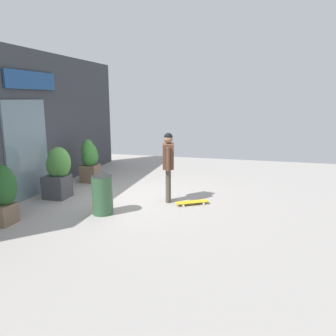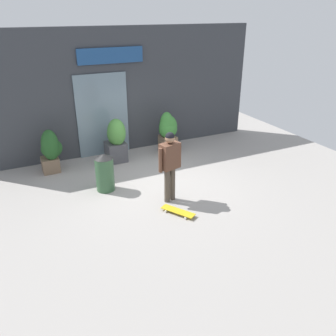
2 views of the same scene
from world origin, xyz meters
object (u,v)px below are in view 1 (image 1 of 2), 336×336
(skateboard, at_px, (192,202))
(trash_bin, at_px, (102,192))
(planter_box_right, at_px, (58,171))
(planter_box_mid, at_px, (90,159))
(planter_box_left, at_px, (2,193))
(skateboarder, at_px, (168,160))

(skateboard, bearing_deg, trash_bin, -179.38)
(skateboard, height_order, trash_bin, trash_bin)
(planter_box_right, xyz_separation_m, trash_bin, (-0.81, -1.60, -0.20))
(planter_box_mid, bearing_deg, trash_bin, -147.29)
(planter_box_right, bearing_deg, planter_box_left, 176.46)
(planter_box_right, xyz_separation_m, planter_box_mid, (1.66, -0.01, 0.03))
(skateboard, height_order, planter_box_mid, planter_box_mid)
(planter_box_left, height_order, planter_box_mid, planter_box_mid)
(skateboard, distance_m, trash_bin, 2.14)
(planter_box_mid, xyz_separation_m, trash_bin, (-2.47, -1.59, -0.23))
(skateboard, bearing_deg, skateboarder, 139.77)
(skateboarder, height_order, skateboard, skateboarder)
(skateboarder, relative_size, planter_box_right, 1.30)
(planter_box_right, distance_m, planter_box_mid, 1.66)
(skateboard, bearing_deg, planter_box_mid, 126.74)
(trash_bin, bearing_deg, planter_box_mid, 32.71)
(skateboarder, height_order, planter_box_mid, skateboarder)
(skateboard, height_order, planter_box_right, planter_box_right)
(skateboard, relative_size, planter_box_right, 0.60)
(trash_bin, bearing_deg, skateboard, -58.22)
(skateboard, relative_size, planter_box_mid, 0.61)
(skateboarder, relative_size, skateboard, 2.15)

